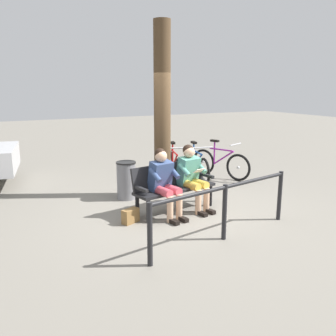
{
  "coord_description": "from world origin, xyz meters",
  "views": [
    {
      "loc": [
        3.09,
        5.62,
        2.25
      ],
      "look_at": [
        0.08,
        -0.28,
        0.75
      ],
      "focal_mm": 38.91,
      "sensor_mm": 36.0,
      "label": 1
    }
  ],
  "objects": [
    {
      "name": "railing_fence",
      "position": [
        0.03,
        1.46,
        0.58
      ],
      "size": [
        2.71,
        0.57,
        0.85
      ],
      "rotation": [
        0.0,
        0.0,
        0.19
      ],
      "color": "black",
      "rests_on": "ground"
    },
    {
      "name": "bicycle_green",
      "position": [
        -1.39,
        -1.68,
        0.36
      ],
      "size": [
        0.51,
        1.66,
        0.94
      ],
      "rotation": [
        0.0,
        0.0,
        1.38
      ],
      "color": "black",
      "rests_on": "ground"
    },
    {
      "name": "litter_bin",
      "position": [
        0.61,
        -1.1,
        0.38
      ],
      "size": [
        0.4,
        0.4,
        0.77
      ],
      "color": "slate",
      "rests_on": "ground"
    },
    {
      "name": "bench",
      "position": [
        0.09,
        -0.06,
        0.51
      ],
      "size": [
        1.66,
        0.77,
        0.87
      ],
      "rotation": [
        0.0,
        0.0,
        0.19
      ],
      "color": "black",
      "rests_on": "ground"
    },
    {
      "name": "person_reading",
      "position": [
        -0.25,
        0.04,
        0.66
      ],
      "size": [
        0.54,
        0.81,
        1.2
      ],
      "rotation": [
        0.0,
        0.0,
        0.19
      ],
      "color": "#4C8C7A",
      "rests_on": "ground"
    },
    {
      "name": "person_companion",
      "position": [
        0.38,
        0.16,
        0.66
      ],
      "size": [
        0.54,
        0.81,
        1.2
      ],
      "rotation": [
        0.0,
        0.0,
        0.19
      ],
      "color": "#334772",
      "rests_on": "ground"
    },
    {
      "name": "ground_plane",
      "position": [
        0.0,
        0.0,
        0.0
      ],
      "size": [
        40.0,
        40.0,
        0.0
      ],
      "primitive_type": "plane",
      "color": "slate"
    },
    {
      "name": "bicycle_blue",
      "position": [
        -0.9,
        -1.87,
        0.36
      ],
      "size": [
        0.62,
        1.63,
        0.94
      ],
      "rotation": [
        0.0,
        0.0,
        1.28
      ],
      "color": "black",
      "rests_on": "ground"
    },
    {
      "name": "bicycle_orange",
      "position": [
        -2.1,
        -1.68,
        0.36
      ],
      "size": [
        0.73,
        1.58,
        0.94
      ],
      "rotation": [
        0.0,
        0.0,
        1.96
      ],
      "color": "black",
      "rests_on": "ground"
    },
    {
      "name": "tree_trunk",
      "position": [
        -0.16,
        -1.01,
        1.75
      ],
      "size": [
        0.34,
        0.34,
        3.5
      ],
      "primitive_type": "cylinder",
      "color": "#4C3823",
      "rests_on": "ground"
    },
    {
      "name": "handbag",
      "position": [
        1.03,
        0.2,
        0.12
      ],
      "size": [
        0.33,
        0.25,
        0.24
      ],
      "primitive_type": "cube",
      "rotation": [
        0.0,
        0.0,
        0.41
      ],
      "color": "olive",
      "rests_on": "ground"
    }
  ]
}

